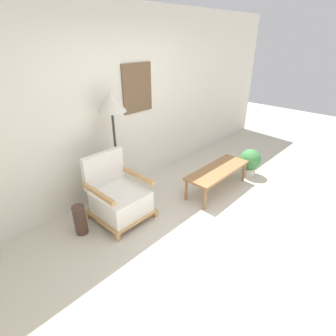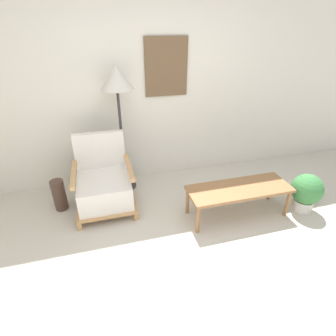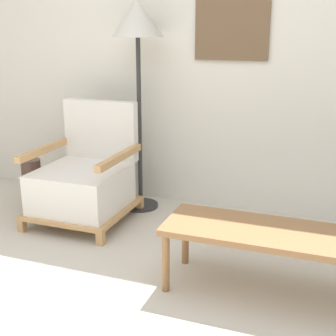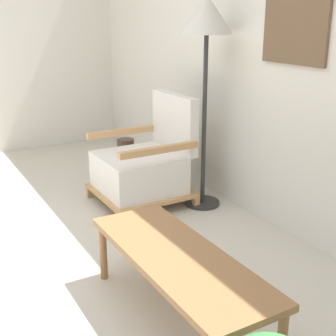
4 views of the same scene
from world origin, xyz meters
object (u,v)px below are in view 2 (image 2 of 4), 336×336
object	(u,v)px
floor_lamp	(117,85)
potted_plant	(306,191)
armchair	(104,185)
vase	(59,195)
coffee_table	(239,191)

from	to	relation	value
floor_lamp	potted_plant	distance (m)	2.59
armchair	vase	world-z (taller)	armchair
coffee_table	armchair	bearing A→B (deg)	158.89
floor_lamp	vase	xyz separation A→B (m)	(-0.84, -0.30, -1.21)
coffee_table	potted_plant	distance (m)	0.84
floor_lamp	potted_plant	size ratio (longest dim) A/B	3.32
floor_lamp	potted_plant	xyz separation A→B (m)	(2.04, -1.11, -1.13)
floor_lamp	coffee_table	bearing A→B (deg)	-38.53
floor_lamp	vase	bearing A→B (deg)	-160.47
vase	potted_plant	world-z (taller)	potted_plant
floor_lamp	coffee_table	xyz separation A→B (m)	(1.22, -0.97, -1.07)
floor_lamp	vase	distance (m)	1.50
potted_plant	vase	bearing A→B (deg)	164.35
vase	coffee_table	bearing A→B (deg)	-18.03
armchair	floor_lamp	bearing A→B (deg)	52.61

